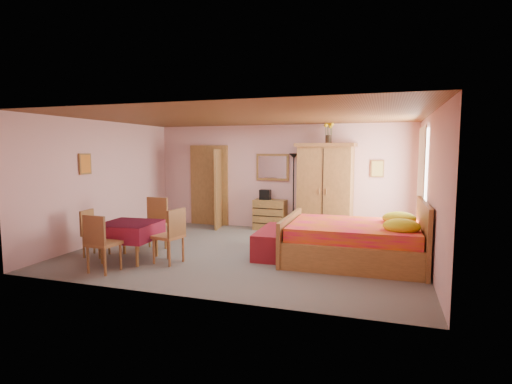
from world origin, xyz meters
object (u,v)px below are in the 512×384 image
(stereo, at_px, (265,195))
(floor_lamp, at_px, (293,192))
(sunflower_vase, at_px, (329,132))
(chair_south, at_px, (104,243))
(wall_mirror, at_px, (272,167))
(bed, at_px, (353,230))
(chest_of_drawers, at_px, (270,215))
(dining_table, at_px, (130,241))
(chair_west, at_px, (96,233))
(chair_north, at_px, (151,224))
(chair_east, at_px, (168,236))
(bench, at_px, (274,242))
(wardrobe, at_px, (325,189))

(stereo, relative_size, floor_lamp, 0.14)
(sunflower_vase, xyz_separation_m, chair_south, (-3.03, -4.13, -1.92))
(wall_mirror, xyz_separation_m, bed, (2.19, -2.47, -0.99))
(chest_of_drawers, height_order, dining_table, chest_of_drawers)
(wall_mirror, relative_size, floor_lamp, 0.45)
(wall_mirror, distance_m, sunflower_vase, 1.67)
(floor_lamp, relative_size, chair_west, 2.19)
(chest_of_drawers, height_order, sunflower_vase, sunflower_vase)
(chair_north, xyz_separation_m, chair_east, (0.78, -0.69, -0.03))
(bed, bearing_deg, chair_east, -160.96)
(bench, distance_m, chair_south, 3.03)
(wardrobe, relative_size, bed, 0.89)
(chest_of_drawers, height_order, bench, chest_of_drawers)
(floor_lamp, xyz_separation_m, wardrobe, (0.79, -0.12, 0.12))
(floor_lamp, height_order, chair_east, floor_lamp)
(wall_mirror, height_order, dining_table, wall_mirror)
(sunflower_vase, xyz_separation_m, dining_table, (-3.05, -3.40, -2.05))
(floor_lamp, bearing_deg, chair_north, -129.14)
(chair_south, bearing_deg, chair_east, 51.81)
(chest_of_drawers, distance_m, bench, 2.35)
(chest_of_drawers, bearing_deg, sunflower_vase, 1.03)
(wardrobe, height_order, chair_east, wardrobe)
(bed, bearing_deg, wall_mirror, 130.59)
(wall_mirror, distance_m, chair_south, 4.78)
(sunflower_vase, bearing_deg, bench, -107.66)
(wall_mirror, bearing_deg, dining_table, -112.53)
(stereo, xyz_separation_m, chair_west, (-2.28, -3.40, -0.44))
(wall_mirror, relative_size, chair_north, 0.82)
(stereo, relative_size, chair_east, 0.27)
(chair_west, bearing_deg, floor_lamp, 132.93)
(floor_lamp, distance_m, dining_table, 4.19)
(chair_east, bearing_deg, chair_west, 102.20)
(wall_mirror, height_order, bench, wall_mirror)
(chair_north, bearing_deg, dining_table, 94.49)
(stereo, distance_m, sunflower_vase, 2.17)
(sunflower_vase, bearing_deg, wall_mirror, 170.42)
(dining_table, distance_m, chair_west, 0.77)
(bed, relative_size, bench, 1.67)
(sunflower_vase, bearing_deg, dining_table, -131.90)
(chair_east, bearing_deg, wall_mirror, -2.30)
(sunflower_vase, xyz_separation_m, chair_east, (-2.31, -3.35, -1.91))
(bench, distance_m, chair_north, 2.44)
(stereo, relative_size, sunflower_vase, 0.51)
(chair_south, bearing_deg, wardrobe, 58.80)
(stereo, height_order, chair_south, stereo)
(chair_north, bearing_deg, bed, -171.49)
(chair_west, bearing_deg, chair_south, 39.53)
(stereo, relative_size, wardrobe, 0.12)
(floor_lamp, distance_m, chair_west, 4.60)
(chest_of_drawers, relative_size, wall_mirror, 0.94)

